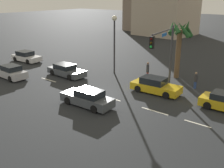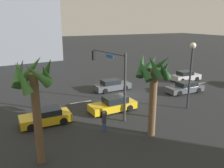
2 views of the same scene
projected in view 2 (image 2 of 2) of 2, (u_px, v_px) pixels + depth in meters
name	position (u px, v px, depth m)	size (l,w,h in m)	color
ground_plane	(127.00, 95.00, 26.72)	(220.00, 220.00, 0.00)	#232628
lane_stripe_1	(201.00, 83.00, 31.80)	(2.17, 0.14, 0.01)	silver
lane_stripe_2	(174.00, 87.00, 29.74)	(2.36, 0.14, 0.01)	silver
lane_stripe_3	(117.00, 96.00, 26.14)	(2.05, 0.14, 0.01)	silver
lane_stripe_4	(81.00, 102.00, 24.30)	(2.34, 0.14, 0.01)	silver
lane_stripe_5	(48.00, 107.00, 22.85)	(1.95, 0.14, 0.01)	silver
car_0	(113.00, 104.00, 21.79)	(4.65, 2.05, 1.43)	gold
car_1	(185.00, 88.00, 27.49)	(4.71, 2.04, 1.33)	#474C51
car_2	(112.00, 85.00, 28.28)	(4.65, 1.89, 1.40)	#474C51
car_3	(46.00, 117.00, 19.04)	(4.18, 2.01, 1.34)	gold
car_5	(186.00, 76.00, 32.94)	(4.33, 1.94, 1.44)	#B7B7BC
traffic_signal	(112.00, 71.00, 20.15)	(0.98, 5.46, 5.94)	#38383D
streetlamp	(191.00, 64.00, 21.33)	(0.56, 0.56, 6.51)	#2D2D33
pedestrian_0	(154.00, 106.00, 20.22)	(0.31, 0.31, 1.91)	#BF3833
pedestrian_1	(104.00, 121.00, 17.75)	(0.38, 0.38, 1.65)	#2D478C
palm_tree_0	(154.00, 78.00, 16.12)	(2.74, 2.62, 6.26)	brown
palm_tree_1	(33.00, 86.00, 12.69)	(2.60, 2.49, 6.57)	brown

